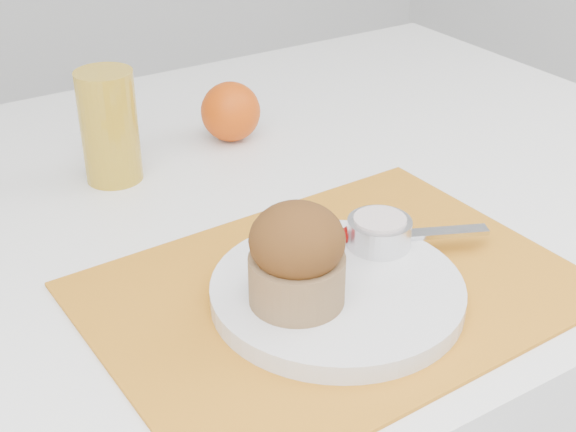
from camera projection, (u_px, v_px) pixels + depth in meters
placemat at (334, 290)px, 0.72m from camera, size 0.43×0.32×0.00m
plate at (337, 292)px, 0.70m from camera, size 0.24×0.24×0.02m
ramekin at (379, 233)px, 0.74m from camera, size 0.07×0.07×0.03m
cream at (380, 221)px, 0.73m from camera, size 0.06×0.06×0.01m
raspberry_near at (326, 240)px, 0.74m from camera, size 0.02×0.02×0.02m
raspberry_far at (351, 235)px, 0.75m from camera, size 0.02×0.02×0.02m
butter_knife at (391, 236)px, 0.76m from camera, size 0.18×0.09×0.00m
orange at (231, 112)px, 0.99m from camera, size 0.07×0.07×0.07m
juice_glass at (109, 127)px, 0.88m from camera, size 0.07×0.07×0.13m
muffin at (297, 257)px, 0.65m from camera, size 0.08×0.08×0.09m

